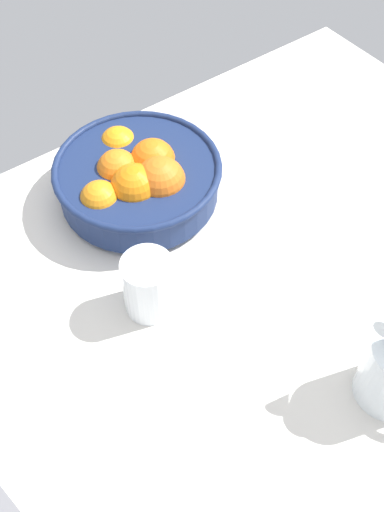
# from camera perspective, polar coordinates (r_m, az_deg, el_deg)

# --- Properties ---
(ground_plane) EXTENTS (1.31, 0.81, 0.03)m
(ground_plane) POSITION_cam_1_polar(r_m,az_deg,el_deg) (0.93, 0.85, -3.35)
(ground_plane) COLOR silver
(fruit_bowl) EXTENTS (0.28, 0.28, 0.11)m
(fruit_bowl) POSITION_cam_1_polar(r_m,az_deg,el_deg) (1.00, -5.25, 7.44)
(fruit_bowl) COLOR navy
(fruit_bowl) RESTS_ON ground_plane
(juice_glass) EXTENTS (0.08, 0.08, 0.10)m
(juice_glass) POSITION_cam_1_polar(r_m,az_deg,el_deg) (0.86, -4.19, -3.07)
(juice_glass) COLOR white
(juice_glass) RESTS_ON ground_plane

